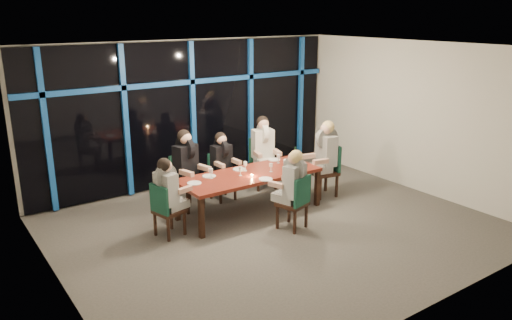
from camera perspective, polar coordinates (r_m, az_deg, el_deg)
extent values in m
plane|color=#5A564F|center=(8.59, 2.32, -7.67)|extent=(7.00, 7.00, 0.00)
cube|color=silver|center=(10.57, -7.51, 5.39)|extent=(7.00, 0.04, 3.00)
cube|color=silver|center=(6.10, 19.83, -3.87)|extent=(7.00, 0.04, 3.00)
cube|color=silver|center=(6.66, -22.28, -2.44)|extent=(0.04, 6.00, 3.00)
cube|color=silver|center=(10.54, 17.80, 4.70)|extent=(0.04, 6.00, 3.00)
cube|color=white|center=(7.85, 2.57, 12.71)|extent=(7.00, 6.00, 0.04)
cube|color=black|center=(10.52, -7.36, 5.34)|extent=(6.86, 0.04, 2.94)
cube|color=#134999|center=(9.51, -22.85, 2.96)|extent=(0.10, 0.10, 2.94)
cube|color=#134999|center=(9.90, -14.67, 4.23)|extent=(0.10, 0.10, 2.94)
cube|color=#134999|center=(10.48, -7.23, 5.30)|extent=(0.10, 0.10, 2.94)
cube|color=#134999|center=(11.21, -0.65, 6.17)|extent=(0.10, 0.10, 2.94)
cube|color=#134999|center=(12.08, 5.08, 6.86)|extent=(0.10, 0.10, 2.94)
cube|color=#134999|center=(10.37, -7.37, 8.88)|extent=(6.86, 0.10, 0.10)
cube|color=#FF2D14|center=(11.22, -3.21, 9.51)|extent=(0.60, 0.05, 0.35)
cube|color=maroon|center=(8.94, -0.74, -1.73)|extent=(2.60, 1.00, 0.06)
cube|color=black|center=(8.11, -6.25, -6.62)|extent=(0.08, 0.08, 0.69)
cube|color=black|center=(9.46, 7.01, -3.20)|extent=(0.08, 0.08, 0.69)
cube|color=black|center=(8.84, -9.03, -4.73)|extent=(0.08, 0.08, 0.69)
cube|color=black|center=(10.09, 3.69, -1.83)|extent=(0.08, 0.08, 0.69)
cube|color=black|center=(9.28, -7.76, -2.78)|extent=(0.58, 0.58, 0.06)
cube|color=#184D39|center=(9.34, -8.69, -0.85)|extent=(0.47, 0.17, 0.53)
cube|color=black|center=(9.12, -7.79, -4.84)|extent=(0.05, 0.05, 0.44)
cube|color=black|center=(9.35, -6.06, -4.21)|extent=(0.05, 0.05, 0.44)
cube|color=black|center=(9.39, -9.34, -4.27)|extent=(0.05, 0.05, 0.44)
cube|color=black|center=(9.62, -7.62, -3.68)|extent=(0.05, 0.05, 0.44)
cube|color=black|center=(9.69, -3.81, -2.14)|extent=(0.44, 0.44, 0.06)
cube|color=#184D39|center=(9.76, -4.45, -0.45)|extent=(0.42, 0.06, 0.47)
cube|color=black|center=(9.54, -4.08, -3.88)|extent=(0.04, 0.04, 0.40)
cube|color=black|center=(9.72, -2.40, -3.47)|extent=(0.04, 0.04, 0.40)
cube|color=black|center=(9.81, -5.16, -3.33)|extent=(0.04, 0.04, 0.40)
cube|color=black|center=(9.98, -3.51, -2.93)|extent=(0.04, 0.04, 0.40)
cube|color=black|center=(10.31, 0.86, -0.63)|extent=(0.58, 0.58, 0.06)
cube|color=#184D39|center=(10.42, 0.44, 1.20)|extent=(0.47, 0.17, 0.53)
cube|color=black|center=(10.15, 0.26, -2.41)|extent=(0.05, 0.05, 0.44)
cube|color=black|center=(10.29, 2.24, -2.16)|extent=(0.05, 0.05, 0.44)
cube|color=black|center=(10.49, -0.50, -1.77)|extent=(0.05, 0.05, 0.44)
cube|color=black|center=(10.62, 1.43, -1.54)|extent=(0.05, 0.05, 0.44)
cube|color=black|center=(8.25, -9.89, -5.79)|extent=(0.51, 0.51, 0.06)
cube|color=#184D39|center=(8.05, -11.01, -4.49)|extent=(0.15, 0.42, 0.47)
cube|color=black|center=(8.32, -8.17, -7.21)|extent=(0.05, 0.05, 0.39)
cube|color=black|center=(8.56, -9.65, -6.57)|extent=(0.05, 0.05, 0.39)
cube|color=black|center=(8.12, -9.98, -7.90)|extent=(0.05, 0.05, 0.39)
cube|color=black|center=(8.37, -11.45, -7.22)|extent=(0.05, 0.05, 0.39)
cube|color=black|center=(9.94, 7.72, -1.43)|extent=(0.55, 0.55, 0.06)
cube|color=#184D39|center=(9.97, 8.81, 0.31)|extent=(0.13, 0.48, 0.53)
cube|color=black|center=(10.07, 6.15, -2.66)|extent=(0.05, 0.05, 0.45)
cube|color=black|center=(9.77, 7.33, -3.32)|extent=(0.05, 0.05, 0.45)
cube|color=black|center=(10.27, 7.98, -2.34)|extent=(0.05, 0.05, 0.45)
cube|color=black|center=(9.97, 9.19, -2.98)|extent=(0.05, 0.05, 0.45)
cube|color=black|center=(8.41, 4.15, -5.02)|extent=(0.55, 0.55, 0.06)
cube|color=#184D39|center=(8.22, 5.31, -3.62)|extent=(0.43, 0.17, 0.49)
cube|color=black|center=(8.73, 3.81, -5.85)|extent=(0.05, 0.05, 0.41)
cube|color=black|center=(8.46, 2.46, -6.57)|extent=(0.05, 0.05, 0.41)
cube|color=black|center=(8.55, 5.75, -6.38)|extent=(0.05, 0.05, 0.41)
cube|color=black|center=(8.28, 4.45, -7.14)|extent=(0.05, 0.05, 0.41)
cube|color=black|center=(9.15, -7.26, -2.33)|extent=(0.48, 0.52, 0.15)
cube|color=black|center=(9.17, -8.05, -0.05)|extent=(0.47, 0.35, 0.59)
cylinder|color=black|center=(9.11, -8.11, 1.35)|extent=(0.21, 0.46, 0.44)
sphere|color=tan|center=(9.04, -8.07, 2.49)|extent=(0.22, 0.22, 0.22)
sphere|color=black|center=(9.07, -8.25, 2.72)|extent=(0.24, 0.24, 0.24)
cube|color=tan|center=(8.90, -7.94, -1.49)|extent=(0.16, 0.33, 0.08)
cube|color=tan|center=(9.17, -5.98, -0.87)|extent=(0.16, 0.33, 0.08)
cube|color=black|center=(9.57, -3.45, -1.78)|extent=(0.35, 0.41, 0.13)
cube|color=black|center=(9.59, -3.98, 0.20)|extent=(0.38, 0.24, 0.53)
cylinder|color=black|center=(9.54, -4.01, 1.40)|extent=(0.11, 0.40, 0.40)
sphere|color=tan|center=(9.48, -3.97, 2.36)|extent=(0.20, 0.20, 0.20)
sphere|color=black|center=(9.50, -4.09, 2.57)|extent=(0.22, 0.22, 0.22)
cube|color=tan|center=(9.33, -4.19, -0.54)|extent=(0.09, 0.28, 0.08)
cube|color=tan|center=(9.53, -2.29, -0.14)|extent=(0.09, 0.28, 0.08)
cube|color=silver|center=(10.17, 1.13, -0.26)|extent=(0.48, 0.52, 0.15)
cube|color=silver|center=(10.22, 0.79, 1.88)|extent=(0.47, 0.35, 0.59)
cylinder|color=silver|center=(10.17, 0.79, 3.15)|extent=(0.21, 0.46, 0.44)
sphere|color=tan|center=(10.10, 0.84, 4.17)|extent=(0.22, 0.22, 0.22)
sphere|color=black|center=(10.14, 0.75, 4.39)|extent=(0.24, 0.24, 0.24)
cube|color=tan|center=(9.96, 0.19, 0.64)|extent=(0.16, 0.33, 0.08)
cube|color=tan|center=(10.11, 2.43, 0.88)|extent=(0.16, 0.33, 0.08)
cube|color=black|center=(8.28, -9.32, -4.98)|extent=(0.46, 0.42, 0.13)
cube|color=black|center=(8.09, -10.24, -3.22)|extent=(0.31, 0.42, 0.52)
cylinder|color=black|center=(8.02, -10.31, -1.83)|extent=(0.40, 0.18, 0.39)
sphere|color=tan|center=(7.98, -10.27, -0.65)|extent=(0.20, 0.20, 0.20)
sphere|color=black|center=(7.95, -10.49, -0.52)|extent=(0.22, 0.22, 0.22)
cube|color=tan|center=(8.10, -8.15, -3.38)|extent=(0.29, 0.14, 0.07)
cube|color=tan|center=(8.37, -9.83, -2.78)|extent=(0.29, 0.14, 0.07)
cube|color=black|center=(9.84, 7.12, -0.94)|extent=(0.50, 0.45, 0.15)
cube|color=black|center=(9.83, 8.03, 1.15)|extent=(0.32, 0.46, 0.60)
cylinder|color=black|center=(9.77, 8.09, 2.48)|extent=(0.46, 0.18, 0.45)
sphere|color=tan|center=(9.71, 8.03, 3.56)|extent=(0.22, 0.22, 0.22)
sphere|color=tan|center=(9.73, 8.24, 3.77)|extent=(0.25, 0.25, 0.25)
cube|color=tan|center=(9.91, 6.08, 0.47)|extent=(0.33, 0.14, 0.09)
cube|color=tan|center=(9.56, 7.42, -0.18)|extent=(0.33, 0.14, 0.09)
cube|color=black|center=(8.44, 3.51, -4.23)|extent=(0.45, 0.49, 0.14)
cube|color=black|center=(8.25, 4.43, -2.38)|extent=(0.44, 0.34, 0.54)
cylinder|color=black|center=(8.18, 4.47, -0.96)|extent=(0.21, 0.42, 0.41)
sphere|color=tan|center=(8.14, 4.38, 0.24)|extent=(0.20, 0.20, 0.20)
sphere|color=tan|center=(8.11, 4.61, 0.39)|extent=(0.22, 0.22, 0.22)
cube|color=tan|center=(8.54, 3.85, -2.15)|extent=(0.16, 0.30, 0.08)
cube|color=tan|center=(8.24, 2.33, -2.84)|extent=(0.16, 0.30, 0.08)
cylinder|color=white|center=(8.80, -5.39, -1.85)|extent=(0.24, 0.24, 0.01)
cylinder|color=white|center=(9.14, -1.92, -1.06)|extent=(0.24, 0.24, 0.01)
cylinder|color=white|center=(9.73, 2.09, 0.04)|extent=(0.24, 0.24, 0.01)
cylinder|color=white|center=(8.47, -7.06, -2.64)|extent=(0.24, 0.24, 0.01)
cylinder|color=white|center=(9.57, 4.97, -0.31)|extent=(0.24, 0.24, 0.01)
cylinder|color=white|center=(8.61, 1.10, -2.20)|extent=(0.24, 0.24, 0.01)
cylinder|color=black|center=(9.42, 4.50, 0.20)|extent=(0.08, 0.08, 0.26)
cylinder|color=black|center=(9.37, 4.53, 1.23)|extent=(0.03, 0.03, 0.10)
cylinder|color=silver|center=(9.42, 4.50, 0.20)|extent=(0.08, 0.08, 0.07)
cylinder|color=silver|center=(9.09, 3.49, -0.57)|extent=(0.11, 0.11, 0.20)
cylinder|color=silver|center=(9.13, 3.79, -0.38)|extent=(0.02, 0.02, 0.14)
cylinder|color=#FA9D4B|center=(8.77, -0.46, -1.80)|extent=(0.04, 0.04, 0.03)
cylinder|color=silver|center=(8.81, -1.79, -1.77)|extent=(0.06, 0.06, 0.01)
cylinder|color=silver|center=(8.80, -1.79, -1.47)|extent=(0.01, 0.01, 0.09)
cylinder|color=silver|center=(8.77, -1.79, -0.99)|extent=(0.06, 0.06, 0.06)
cylinder|color=silver|center=(9.08, -1.22, -1.21)|extent=(0.06, 0.06, 0.01)
cylinder|color=silver|center=(9.06, -1.23, -0.90)|extent=(0.01, 0.01, 0.10)
cylinder|color=silver|center=(9.04, -1.23, -0.40)|extent=(0.07, 0.07, 0.07)
cylinder|color=silver|center=(9.03, 1.72, -1.32)|extent=(0.06, 0.06, 0.01)
cylinder|color=silver|center=(9.01, 1.72, -1.04)|extent=(0.01, 0.01, 0.09)
cylinder|color=silver|center=(8.99, 1.72, -0.58)|extent=(0.06, 0.06, 0.06)
cylinder|color=silver|center=(8.70, -5.14, -2.08)|extent=(0.06, 0.06, 0.01)
cylinder|color=silver|center=(8.68, -5.15, -1.75)|extent=(0.01, 0.01, 0.10)
cylinder|color=silver|center=(8.66, -5.17, -1.21)|extent=(0.07, 0.07, 0.07)
cylinder|color=white|center=(9.55, 2.57, -0.32)|extent=(0.06, 0.06, 0.01)
cylinder|color=white|center=(9.54, 2.57, -0.03)|extent=(0.01, 0.01, 0.10)
cylinder|color=white|center=(9.51, 2.58, 0.44)|extent=(0.07, 0.07, 0.07)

